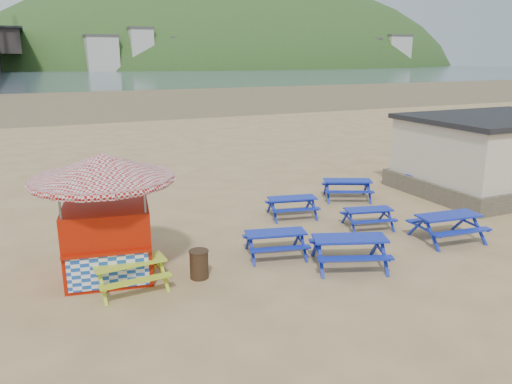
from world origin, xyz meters
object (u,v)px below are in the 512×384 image
picnic_table_yellow (130,275)px  ice_cream_kiosk (105,200)px  picnic_table_blue_b (347,190)px  amenity_block (496,154)px  litter_bin (199,264)px  picnic_table_blue_a (292,207)px

picnic_table_yellow → ice_cream_kiosk: 2.00m
picnic_table_blue_b → amenity_block: 6.73m
picnic_table_yellow → litter_bin: litter_bin is taller
ice_cream_kiosk → amenity_block: bearing=16.8°
litter_bin → amenity_block: bearing=12.7°
amenity_block → picnic_table_yellow: bearing=-169.1°
ice_cream_kiosk → picnic_table_blue_b: bearing=28.9°
amenity_block → litter_bin: bearing=-167.3°
picnic_table_yellow → litter_bin: size_ratio=2.38×
picnic_table_blue_b → ice_cream_kiosk: ice_cream_kiosk is taller
ice_cream_kiosk → litter_bin: (2.05, -1.18, -1.65)m
picnic_table_yellow → amenity_block: bearing=7.2°
ice_cream_kiosk → litter_bin: ice_cream_kiosk is taller
ice_cream_kiosk → picnic_table_yellow: bearing=-63.0°
litter_bin → picnic_table_yellow: bearing=175.7°
ice_cream_kiosk → picnic_table_blue_a: bearing=28.9°
picnic_table_blue_b → ice_cream_kiosk: size_ratio=0.56×
amenity_block → ice_cream_kiosk: bearing=-172.9°
picnic_table_blue_b → ice_cream_kiosk: bearing=-135.7°
picnic_table_blue_a → litter_bin: bearing=-130.6°
litter_bin → amenity_block: (14.13, 3.20, 1.19)m
picnic_table_blue_a → litter_bin: (-4.59, -3.49, 0.03)m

